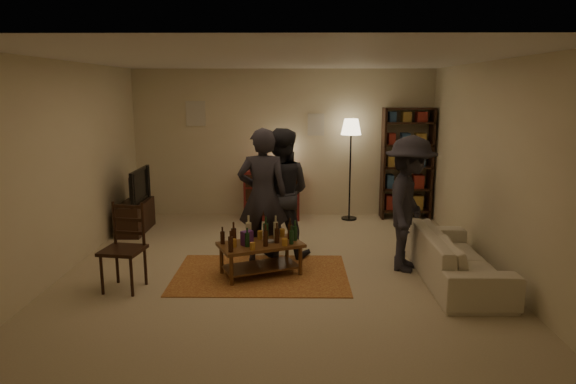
{
  "coord_description": "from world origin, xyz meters",
  "views": [
    {
      "loc": [
        0.2,
        -6.47,
        2.34
      ],
      "look_at": [
        0.12,
        0.1,
        1.02
      ],
      "focal_mm": 32.0,
      "sensor_mm": 36.0,
      "label": 1
    }
  ],
  "objects_px": {
    "floor_lamp": "(351,134)",
    "sofa": "(456,257)",
    "person_left": "(263,196)",
    "tv_stand": "(135,209)",
    "bookshelf": "(407,162)",
    "person_right": "(280,193)",
    "dresser": "(272,193)",
    "dining_chair": "(125,243)",
    "person_by_sofa": "(409,204)",
    "coffee_table": "(261,246)"
  },
  "relations": [
    {
      "from": "sofa",
      "to": "person_by_sofa",
      "type": "relative_size",
      "value": 1.18
    },
    {
      "from": "bookshelf",
      "to": "person_left",
      "type": "xyz_separation_m",
      "value": [
        -2.46,
        -2.51,
        -0.11
      ]
    },
    {
      "from": "person_left",
      "to": "person_right",
      "type": "distance_m",
      "value": 0.4
    },
    {
      "from": "person_by_sofa",
      "to": "sofa",
      "type": "bearing_deg",
      "value": -107.61
    },
    {
      "from": "coffee_table",
      "to": "dining_chair",
      "type": "height_order",
      "value": "dining_chair"
    },
    {
      "from": "floor_lamp",
      "to": "person_right",
      "type": "xyz_separation_m",
      "value": [
        -1.2,
        -2.05,
        -0.65
      ]
    },
    {
      "from": "bookshelf",
      "to": "person_right",
      "type": "distance_m",
      "value": 3.13
    },
    {
      "from": "person_left",
      "to": "person_by_sofa",
      "type": "height_order",
      "value": "person_left"
    },
    {
      "from": "dining_chair",
      "to": "person_left",
      "type": "relative_size",
      "value": 0.57
    },
    {
      "from": "floor_lamp",
      "to": "person_right",
      "type": "bearing_deg",
      "value": -120.38
    },
    {
      "from": "person_by_sofa",
      "to": "dresser",
      "type": "bearing_deg",
      "value": 56.27
    },
    {
      "from": "person_left",
      "to": "sofa",
      "type": "bearing_deg",
      "value": 162.55
    },
    {
      "from": "dresser",
      "to": "floor_lamp",
      "type": "relative_size",
      "value": 0.75
    },
    {
      "from": "sofa",
      "to": "person_by_sofa",
      "type": "xyz_separation_m",
      "value": [
        -0.51,
        0.41,
        0.58
      ]
    },
    {
      "from": "bookshelf",
      "to": "person_right",
      "type": "bearing_deg",
      "value": -135.72
    },
    {
      "from": "dresser",
      "to": "bookshelf",
      "type": "distance_m",
      "value": 2.5
    },
    {
      "from": "sofa",
      "to": "person_by_sofa",
      "type": "distance_m",
      "value": 0.87
    },
    {
      "from": "person_left",
      "to": "person_by_sofa",
      "type": "distance_m",
      "value": 1.93
    },
    {
      "from": "sofa",
      "to": "person_right",
      "type": "xyz_separation_m",
      "value": [
        -2.19,
        1.0,
        0.6
      ]
    },
    {
      "from": "sofa",
      "to": "person_left",
      "type": "height_order",
      "value": "person_left"
    },
    {
      "from": "bookshelf",
      "to": "sofa",
      "type": "relative_size",
      "value": 0.97
    },
    {
      "from": "dining_chair",
      "to": "sofa",
      "type": "distance_m",
      "value": 4.01
    },
    {
      "from": "floor_lamp",
      "to": "sofa",
      "type": "distance_m",
      "value": 3.44
    },
    {
      "from": "coffee_table",
      "to": "bookshelf",
      "type": "relative_size",
      "value": 0.58
    },
    {
      "from": "dresser",
      "to": "person_left",
      "type": "height_order",
      "value": "person_left"
    },
    {
      "from": "coffee_table",
      "to": "floor_lamp",
      "type": "xyz_separation_m",
      "value": [
        1.43,
        2.88,
        1.17
      ]
    },
    {
      "from": "floor_lamp",
      "to": "person_left",
      "type": "distance_m",
      "value": 2.85
    },
    {
      "from": "person_left",
      "to": "tv_stand",
      "type": "bearing_deg",
      "value": -36.47
    },
    {
      "from": "coffee_table",
      "to": "dresser",
      "type": "bearing_deg",
      "value": 89.4
    },
    {
      "from": "person_right",
      "to": "coffee_table",
      "type": "bearing_deg",
      "value": 86.58
    },
    {
      "from": "person_right",
      "to": "dining_chair",
      "type": "bearing_deg",
      "value": 47.19
    },
    {
      "from": "tv_stand",
      "to": "floor_lamp",
      "type": "relative_size",
      "value": 0.58
    },
    {
      "from": "person_right",
      "to": "person_by_sofa",
      "type": "bearing_deg",
      "value": 173.09
    },
    {
      "from": "sofa",
      "to": "dresser",
      "type": "bearing_deg",
      "value": 37.54
    },
    {
      "from": "person_right",
      "to": "person_left",
      "type": "bearing_deg",
      "value": 67.5
    },
    {
      "from": "tv_stand",
      "to": "person_by_sofa",
      "type": "distance_m",
      "value": 4.53
    },
    {
      "from": "tv_stand",
      "to": "person_right",
      "type": "bearing_deg",
      "value": -26.14
    },
    {
      "from": "dresser",
      "to": "sofa",
      "type": "distance_m",
      "value": 3.93
    },
    {
      "from": "dining_chair",
      "to": "person_by_sofa",
      "type": "xyz_separation_m",
      "value": [
        3.49,
        0.68,
        0.33
      ]
    },
    {
      "from": "tv_stand",
      "to": "bookshelf",
      "type": "height_order",
      "value": "bookshelf"
    },
    {
      "from": "sofa",
      "to": "coffee_table",
      "type": "bearing_deg",
      "value": 85.88
    },
    {
      "from": "dining_chair",
      "to": "person_by_sofa",
      "type": "bearing_deg",
      "value": 19.62
    },
    {
      "from": "sofa",
      "to": "person_left",
      "type": "xyz_separation_m",
      "value": [
        -2.42,
        0.67,
        0.62
      ]
    },
    {
      "from": "coffee_table",
      "to": "dresser",
      "type": "distance_m",
      "value": 2.94
    },
    {
      "from": "person_by_sofa",
      "to": "person_left",
      "type": "bearing_deg",
      "value": 103.72
    },
    {
      "from": "person_left",
      "to": "dining_chair",
      "type": "bearing_deg",
      "value": 28.72
    },
    {
      "from": "sofa",
      "to": "tv_stand",
      "type": "bearing_deg",
      "value": 64.66
    },
    {
      "from": "bookshelf",
      "to": "floor_lamp",
      "type": "distance_m",
      "value": 1.17
    },
    {
      "from": "floor_lamp",
      "to": "person_right",
      "type": "relative_size",
      "value": 1.01
    },
    {
      "from": "tv_stand",
      "to": "floor_lamp",
      "type": "xyz_separation_m",
      "value": [
        3.66,
        0.85,
        1.17
      ]
    }
  ]
}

